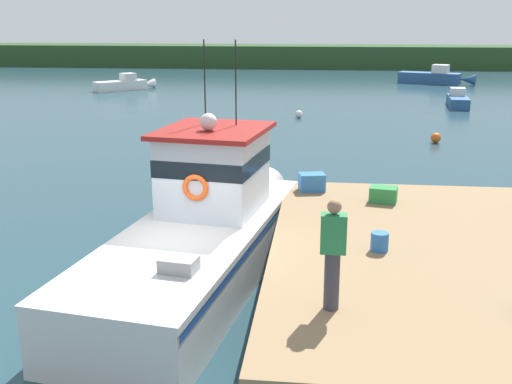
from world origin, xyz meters
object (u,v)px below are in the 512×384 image
Objects in this scene: crate_single_far at (312,182)px; mooring_buoy_inshore at (436,138)px; main_fishing_boat at (205,227)px; bait_bucket at (380,242)px; moored_boat_far_left at (435,77)px; moored_boat_off_the_point at (457,100)px; crate_single_by_cleat at (383,195)px; moored_boat_near_channel at (124,84)px; deckhand_further_back at (333,252)px; mooring_buoy_channel_marker at (299,114)px.

mooring_buoy_inshore is (5.17, 12.72, -1.19)m from crate_single_far.
main_fishing_boat is 29.30× the size of bait_bucket.
moored_boat_far_left is at bearing 74.31° from main_fishing_boat.
crate_single_far is 0.14× the size of moored_boat_off_the_point.
crate_single_by_cleat is at bearing -105.00° from moored_boat_off_the_point.
moored_boat_near_channel is 9.54× the size of mooring_buoy_inshore.
bait_bucket is 0.08× the size of moored_boat_near_channel.
moored_boat_far_left reaches higher than moored_boat_near_channel.
deckhand_further_back is 0.26× the size of moored_boat_far_left.
moored_boat_off_the_point reaches higher than mooring_buoy_inshore.
crate_single_far is (-1.64, 0.78, 0.04)m from crate_single_by_cleat.
bait_bucket is 39.06m from moored_boat_near_channel.
crate_single_by_cleat reaches higher than bait_bucket.
crate_single_by_cleat is 0.37× the size of deckhand_further_back.
mooring_buoy_channel_marker is at bearing 87.20° from main_fishing_boat.
moored_boat_off_the_point is (10.71, 27.42, -0.62)m from main_fishing_boat.
moored_boat_off_the_point is 0.70× the size of moored_boat_far_left.
moored_boat_far_left is at bearing 79.19° from bait_bucket.
moored_boat_off_the_point is at bearing -15.57° from moored_boat_near_channel.
crate_single_far reaches higher than mooring_buoy_inshore.
bait_bucket reaches higher than mooring_buoy_inshore.
deckhand_further_back is 19.64m from mooring_buoy_inshore.
moored_boat_near_channel is 25.75m from moored_boat_far_left.
crate_single_by_cleat is 13.99m from mooring_buoy_inshore.
moored_boat_off_the_point is (23.62, -6.58, -0.05)m from moored_boat_near_channel.
moored_boat_near_channel is (-15.49, 37.85, -1.62)m from deckhand_further_back.
deckhand_further_back is 40.93m from moored_boat_near_channel.
main_fishing_boat is 43.24m from moored_boat_far_left.
mooring_buoy_inshore is (-4.36, -26.50, -0.33)m from moored_boat_far_left.
deckhand_further_back reaches higher than crate_single_by_cleat.
mooring_buoy_channel_marker is at bearing -148.87° from moored_boat_off_the_point.
mooring_buoy_channel_marker is at bearing 93.43° from deckhand_further_back.
main_fishing_boat is 36.38m from moored_boat_near_channel.
crate_single_by_cleat is 1.81m from crate_single_far.
bait_bucket is (-0.34, -3.08, -0.01)m from crate_single_by_cleat.
bait_bucket is 2.64m from deckhand_further_back.
moored_boat_far_left is 22.69m from mooring_buoy_channel_marker.
bait_bucket reaches higher than mooring_buoy_channel_marker.
bait_bucket is 0.83× the size of mooring_buoy_channel_marker.
mooring_buoy_inshore is at bearing 76.86° from bait_bucket.
main_fishing_boat is at bearing 157.30° from bait_bucket.
moored_boat_off_the_point is 9.95× the size of mooring_buoy_inshore.
crate_single_far is 1.76× the size of bait_bucket.
main_fishing_boat reaches higher than crate_single_by_cleat.
bait_bucket is at bearing -65.21° from moored_boat_near_channel.
crate_single_by_cleat is 5.65m from deckhand_further_back.
mooring_buoy_inshore is at bearing 64.14° from main_fishing_boat.
moored_boat_near_channel is (-12.91, 34.01, -0.57)m from main_fishing_boat.
mooring_buoy_channel_marker is (-2.75, 19.96, -1.17)m from crate_single_by_cleat.
main_fishing_boat is 6.11× the size of deckhand_further_back.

